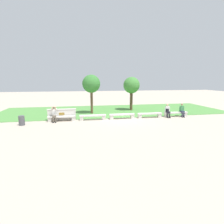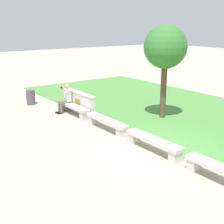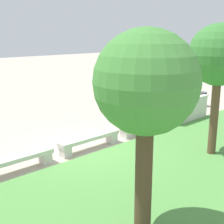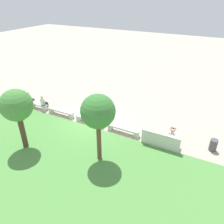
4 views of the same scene
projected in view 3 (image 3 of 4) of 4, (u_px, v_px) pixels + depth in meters
The scene contains 11 objects.
ground_plane at pixel (90, 149), 10.26m from camera, with size 80.00×80.00×0.00m, color #B2A593.
grass_strip at pixel (210, 198), 7.15m from camera, with size 24.88×8.00×0.03m, color #518E42.
bench_main at pixel (183, 113), 13.68m from camera, with size 2.30×0.40×0.45m.
bench_near at pixel (143, 124), 11.93m from camera, with size 2.30×0.40×0.45m.
bench_mid at pixel (90, 140), 10.18m from camera, with size 2.30×0.40×0.45m.
bench_far at pixel (14, 162), 8.43m from camera, with size 2.30×0.40×0.45m.
backrest_wall_with_plaque at pixel (190, 110), 13.39m from camera, with size 2.42×0.24×1.01m.
person_photographer at pixel (190, 101), 14.00m from camera, with size 0.49×0.74×1.32m.
tree_behind_wall at pixel (146, 86), 5.28m from camera, with size 1.84×1.84×3.81m.
tree_left_background at pixel (219, 56), 9.09m from camera, with size 1.82×1.82×4.00m.
trash_bin at pixel (202, 99), 16.18m from camera, with size 0.44×0.44×0.75m, color #4C4C51.
Camera 3 is at (6.04, 7.55, 3.69)m, focal length 50.00 mm.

